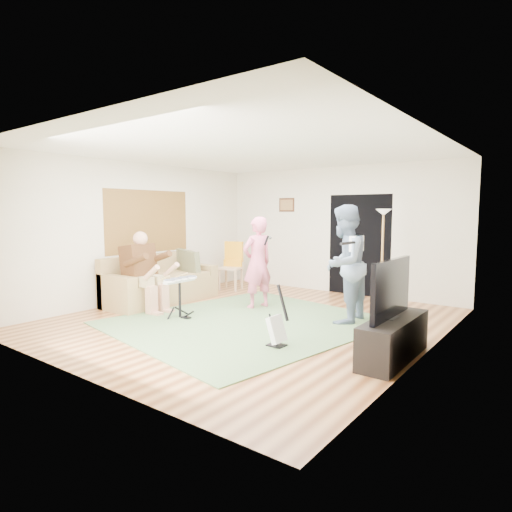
{
  "coord_description": "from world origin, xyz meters",
  "views": [
    {
      "loc": [
        4.16,
        -5.37,
        1.76
      ],
      "look_at": [
        -0.11,
        0.3,
        1.01
      ],
      "focal_mm": 30.0,
      "sensor_mm": 36.0,
      "label": 1
    }
  ],
  "objects_px": {
    "television": "(391,288)",
    "sofa": "(159,286)",
    "singer": "(257,263)",
    "guitar_spare": "(277,329)",
    "dining_chair": "(232,272)",
    "guitarist": "(344,264)",
    "torchiere_lamp": "(383,240)",
    "tv_cabinet": "(394,339)",
    "drum_kit": "(180,300)"
  },
  "relations": [
    {
      "from": "singer",
      "to": "guitarist",
      "type": "bearing_deg",
      "value": 107.73
    },
    {
      "from": "tv_cabinet",
      "to": "television",
      "type": "bearing_deg",
      "value": 180.0
    },
    {
      "from": "guitarist",
      "to": "guitar_spare",
      "type": "xyz_separation_m",
      "value": [
        -0.13,
        -1.68,
        -0.69
      ]
    },
    {
      "from": "guitar_spare",
      "to": "singer",
      "type": "bearing_deg",
      "value": 133.26
    },
    {
      "from": "dining_chair",
      "to": "torchiere_lamp",
      "type": "bearing_deg",
      "value": -12.86
    },
    {
      "from": "guitar_spare",
      "to": "drum_kit",
      "type": "bearing_deg",
      "value": 172.09
    },
    {
      "from": "tv_cabinet",
      "to": "torchiere_lamp",
      "type": "bearing_deg",
      "value": 113.61
    },
    {
      "from": "singer",
      "to": "television",
      "type": "height_order",
      "value": "singer"
    },
    {
      "from": "television",
      "to": "drum_kit",
      "type": "bearing_deg",
      "value": -177.47
    },
    {
      "from": "dining_chair",
      "to": "guitar_spare",
      "type": "bearing_deg",
      "value": -59.37
    },
    {
      "from": "guitarist",
      "to": "dining_chair",
      "type": "distance_m",
      "value": 3.5
    },
    {
      "from": "singer",
      "to": "dining_chair",
      "type": "xyz_separation_m",
      "value": [
        -1.58,
        1.15,
        -0.45
      ]
    },
    {
      "from": "singer",
      "to": "torchiere_lamp",
      "type": "distance_m",
      "value": 2.31
    },
    {
      "from": "drum_kit",
      "to": "torchiere_lamp",
      "type": "distance_m",
      "value": 3.76
    },
    {
      "from": "singer",
      "to": "guitar_spare",
      "type": "height_order",
      "value": "singer"
    },
    {
      "from": "guitarist",
      "to": "tv_cabinet",
      "type": "xyz_separation_m",
      "value": [
        1.24,
        -1.23,
        -0.68
      ]
    },
    {
      "from": "sofa",
      "to": "television",
      "type": "relative_size",
      "value": 1.99
    },
    {
      "from": "sofa",
      "to": "tv_cabinet",
      "type": "xyz_separation_m",
      "value": [
        4.8,
        -0.5,
        -0.05
      ]
    },
    {
      "from": "torchiere_lamp",
      "to": "dining_chair",
      "type": "relative_size",
      "value": 1.68
    },
    {
      "from": "drum_kit",
      "to": "torchiere_lamp",
      "type": "height_order",
      "value": "torchiere_lamp"
    },
    {
      "from": "torchiere_lamp",
      "to": "television",
      "type": "distance_m",
      "value": 2.88
    },
    {
      "from": "sofa",
      "to": "guitarist",
      "type": "height_order",
      "value": "guitarist"
    },
    {
      "from": "drum_kit",
      "to": "torchiere_lamp",
      "type": "xyz_separation_m",
      "value": [
        2.35,
        2.79,
        0.93
      ]
    },
    {
      "from": "television",
      "to": "sofa",
      "type": "bearing_deg",
      "value": 174.02
    },
    {
      "from": "television",
      "to": "guitarist",
      "type": "bearing_deg",
      "value": 134.0
    },
    {
      "from": "drum_kit",
      "to": "tv_cabinet",
      "type": "relative_size",
      "value": 0.49
    },
    {
      "from": "guitarist",
      "to": "guitar_spare",
      "type": "relative_size",
      "value": 2.24
    },
    {
      "from": "torchiere_lamp",
      "to": "guitar_spare",
      "type": "bearing_deg",
      "value": -93.88
    },
    {
      "from": "guitarist",
      "to": "tv_cabinet",
      "type": "relative_size",
      "value": 1.33
    },
    {
      "from": "drum_kit",
      "to": "guitar_spare",
      "type": "bearing_deg",
      "value": -7.91
    },
    {
      "from": "sofa",
      "to": "television",
      "type": "height_order",
      "value": "television"
    },
    {
      "from": "drum_kit",
      "to": "guitarist",
      "type": "relative_size",
      "value": 0.37
    },
    {
      "from": "guitar_spare",
      "to": "guitarist",
      "type": "bearing_deg",
      "value": 85.69
    },
    {
      "from": "guitarist",
      "to": "torchiere_lamp",
      "type": "bearing_deg",
      "value": 173.87
    },
    {
      "from": "drum_kit",
      "to": "guitarist",
      "type": "distance_m",
      "value": 2.73
    },
    {
      "from": "dining_chair",
      "to": "tv_cabinet",
      "type": "bearing_deg",
      "value": -45.23
    },
    {
      "from": "sofa",
      "to": "dining_chair",
      "type": "xyz_separation_m",
      "value": [
        0.29,
        1.86,
        0.08
      ]
    },
    {
      "from": "guitar_spare",
      "to": "dining_chair",
      "type": "height_order",
      "value": "dining_chair"
    },
    {
      "from": "guitarist",
      "to": "tv_cabinet",
      "type": "height_order",
      "value": "guitarist"
    },
    {
      "from": "guitarist",
      "to": "guitar_spare",
      "type": "distance_m",
      "value": 1.82
    },
    {
      "from": "dining_chair",
      "to": "singer",
      "type": "bearing_deg",
      "value": -53.58
    },
    {
      "from": "guitar_spare",
      "to": "dining_chair",
      "type": "bearing_deg",
      "value": 138.2
    },
    {
      "from": "guitar_spare",
      "to": "television",
      "type": "distance_m",
      "value": 1.52
    },
    {
      "from": "dining_chair",
      "to": "television",
      "type": "xyz_separation_m",
      "value": [
        4.46,
        -2.36,
        0.47
      ]
    },
    {
      "from": "guitarist",
      "to": "torchiere_lamp",
      "type": "xyz_separation_m",
      "value": [
        0.08,
        1.41,
        0.3
      ]
    },
    {
      "from": "drum_kit",
      "to": "dining_chair",
      "type": "xyz_separation_m",
      "value": [
        -1.01,
        2.51,
        0.08
      ]
    },
    {
      "from": "singer",
      "to": "tv_cabinet",
      "type": "relative_size",
      "value": 1.19
    },
    {
      "from": "tv_cabinet",
      "to": "drum_kit",
      "type": "bearing_deg",
      "value": -177.5
    },
    {
      "from": "sofa",
      "to": "guitar_spare",
      "type": "bearing_deg",
      "value": -15.4
    },
    {
      "from": "guitarist",
      "to": "dining_chair",
      "type": "bearing_deg",
      "value": -111.88
    }
  ]
}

